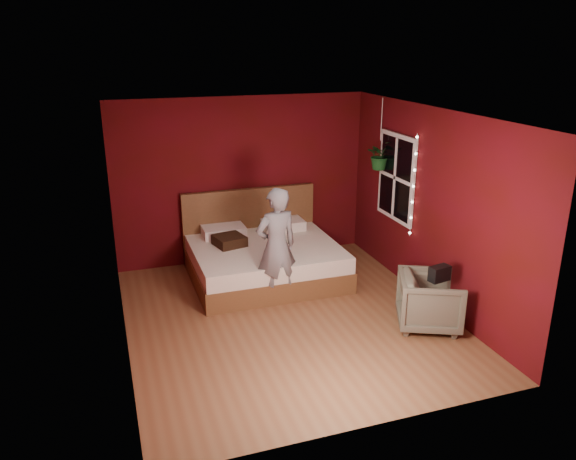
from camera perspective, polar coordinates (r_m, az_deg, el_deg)
The scene contains 10 objects.
floor at distance 7.32m, azimuth -0.01°, elevation -8.96°, with size 4.50×4.50×0.00m, color brown.
room_walls at distance 6.70m, azimuth -0.01°, elevation 3.83°, with size 4.04×4.54×2.62m.
window at distance 8.33m, azimuth 10.92°, elevation 5.26°, with size 0.05×0.97×1.27m.
fairy_lights at distance 7.88m, azimuth 12.62°, elevation 4.35°, with size 0.04×0.04×1.45m.
bed at distance 8.42m, azimuth -2.52°, elevation -2.80°, with size 2.14×1.82×1.18m.
person at distance 7.42m, azimuth -1.18°, elevation -1.71°, with size 0.59×0.39×1.61m, color gray.
armchair at distance 7.20m, azimuth 14.22°, elevation -7.00°, with size 0.73×0.76×0.69m, color #696953.
handbag at distance 6.90m, azimuth 15.14°, elevation -4.28°, with size 0.26×0.13×0.18m, color black.
throw_pillow at distance 8.26m, azimuth -5.98°, elevation -1.08°, with size 0.41×0.41×0.14m, color #331F11.
hanging_plant at distance 8.55m, azimuth 9.30°, elevation 7.54°, with size 0.49×0.46×1.05m.
Camera 1 is at (-2.08, -6.12, 3.44)m, focal length 35.00 mm.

